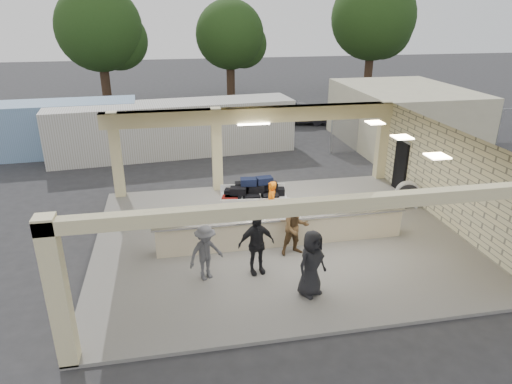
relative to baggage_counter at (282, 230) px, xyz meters
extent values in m
plane|color=#28282B|center=(0.00, 0.50, -0.59)|extent=(120.00, 120.00, 0.00)
cube|color=slate|center=(0.00, 0.50, -0.54)|extent=(12.00, 10.00, 0.10)
cube|color=beige|center=(0.00, 0.50, 2.91)|extent=(12.00, 10.00, 0.02)
cube|color=beige|center=(6.00, 0.50, 1.16)|extent=(0.02, 10.00, 3.50)
cube|color=black|center=(5.94, 3.70, 0.56)|extent=(0.10, 0.95, 2.10)
cube|color=beige|center=(0.00, 5.25, 2.61)|extent=(12.00, 0.50, 0.60)
cube|color=beige|center=(0.00, -4.35, 2.76)|extent=(12.00, 0.30, 0.30)
cube|color=beige|center=(-5.50, 5.25, 1.21)|extent=(0.40, 0.40, 3.50)
cube|color=beige|center=(-1.50, 5.25, 1.21)|extent=(0.40, 0.40, 3.50)
cube|color=beige|center=(5.80, 5.30, 1.21)|extent=(0.40, 0.40, 3.50)
cube|color=beige|center=(-5.80, -4.30, 1.21)|extent=(0.40, 0.40, 3.50)
cube|color=white|center=(0.00, 5.00, 2.29)|extent=(1.30, 0.12, 0.06)
cube|color=#FFEABF|center=(3.80, 2.00, 2.88)|extent=(0.55, 0.55, 0.04)
cube|color=#FFEABF|center=(3.80, 0.00, 2.88)|extent=(0.55, 0.55, 0.04)
cube|color=#FFEABF|center=(3.80, -2.00, 2.88)|extent=(0.55, 0.55, 0.04)
cube|color=beige|center=(0.00, 0.00, -0.04)|extent=(8.00, 0.50, 0.90)
cube|color=#B7B7BC|center=(0.00, 0.00, 0.46)|extent=(8.20, 0.58, 0.06)
cube|color=silver|center=(-0.48, 2.39, 0.10)|extent=(2.60, 1.74, 0.12)
cylinder|color=black|center=(-1.52, 1.96, -0.29)|extent=(0.16, 0.40, 0.39)
cylinder|color=black|center=(-1.39, 3.03, -0.29)|extent=(0.16, 0.40, 0.39)
cylinder|color=black|center=(0.43, 1.74, -0.29)|extent=(0.16, 0.40, 0.39)
cylinder|color=black|center=(0.55, 2.81, -0.29)|extent=(0.16, 0.40, 0.39)
cube|color=silver|center=(-0.40, 3.11, 0.30)|extent=(2.43, 0.33, 0.29)
cube|color=silver|center=(-0.57, 1.66, 0.30)|extent=(2.43, 0.33, 0.29)
cube|color=black|center=(-1.29, 2.18, 0.29)|extent=(0.61, 0.43, 0.25)
cube|color=black|center=(-0.61, 2.11, 0.29)|extent=(0.61, 0.43, 0.25)
cube|color=black|center=(0.07, 2.03, 0.29)|extent=(0.61, 0.43, 0.25)
cube|color=black|center=(-1.23, 2.77, 0.29)|extent=(0.61, 0.43, 0.25)
cube|color=black|center=(-0.55, 2.69, 0.29)|extent=(0.61, 0.43, 0.25)
cube|color=black|center=(0.13, 2.61, 0.29)|extent=(0.61, 0.43, 0.25)
cube|color=black|center=(-1.09, 2.26, 0.55)|extent=(0.61, 0.43, 0.25)
cube|color=black|center=(-0.39, 2.37, 0.55)|extent=(0.61, 0.43, 0.25)
cube|color=black|center=(0.12, 2.51, 0.55)|extent=(0.61, 0.43, 0.25)
cube|color=black|center=(-0.84, 2.72, 0.55)|extent=(0.61, 0.43, 0.25)
cube|color=black|center=(-0.68, 2.41, 0.81)|extent=(0.61, 0.43, 0.25)
cube|color=black|center=(-0.08, 2.44, 0.81)|extent=(0.61, 0.43, 0.25)
cube|color=#590F0C|center=(-1.40, 2.10, 0.29)|extent=(0.61, 0.43, 0.25)
cube|color=black|center=(0.42, 2.58, 0.29)|extent=(0.61, 0.43, 0.25)
cylinder|color=silver|center=(5.42, 1.97, 0.07)|extent=(0.97, 0.60, 0.92)
cylinder|color=black|center=(5.42, 1.97, 0.07)|extent=(0.89, 0.61, 0.82)
cube|color=silver|center=(5.12, 1.97, -0.33)|extent=(0.06, 0.51, 0.31)
cube|color=silver|center=(5.73, 1.97, -0.33)|extent=(0.06, 0.51, 0.31)
imported|color=orange|center=(-0.06, 1.37, 0.33)|extent=(0.33, 0.60, 1.64)
imported|color=brown|center=(0.23, -0.72, 0.41)|extent=(0.91, 0.50, 1.79)
imported|color=black|center=(-1.15, -1.56, 0.43)|extent=(1.12, 0.55, 1.83)
imported|color=#4A4A4F|center=(-2.59, -1.60, 0.33)|extent=(1.11, 0.80, 1.63)
imported|color=black|center=(0.07, -2.87, 0.44)|extent=(0.97, 0.77, 1.85)
imported|color=white|center=(9.73, 14.39, 0.19)|extent=(5.45, 2.62, 1.55)
imported|color=white|center=(11.50, 13.15, 0.08)|extent=(4.49, 2.60, 1.34)
imported|color=black|center=(5.09, 16.35, 0.13)|extent=(4.54, 2.36, 1.44)
cube|color=silver|center=(-3.14, 11.03, 0.77)|extent=(12.74, 3.69, 2.72)
cube|color=#7C97C6|center=(-10.34, 12.12, 0.78)|extent=(10.64, 3.03, 2.74)
cylinder|color=gray|center=(5.00, 9.50, 0.41)|extent=(0.06, 0.06, 2.00)
cylinder|color=gray|center=(7.00, 9.50, 0.41)|extent=(0.06, 0.06, 2.00)
cylinder|color=gray|center=(9.00, 9.50, 0.41)|extent=(0.06, 0.06, 2.00)
cylinder|color=gray|center=(11.00, 9.50, 0.41)|extent=(0.06, 0.06, 2.00)
cylinder|color=gray|center=(13.00, 9.50, 0.41)|extent=(0.06, 0.06, 2.00)
cylinder|color=gray|center=(15.00, 9.50, 0.41)|extent=(0.06, 0.06, 2.00)
cube|color=gray|center=(11.00, 9.50, 0.41)|extent=(12.00, 0.02, 2.00)
cylinder|color=gray|center=(11.00, 9.50, 1.41)|extent=(12.00, 0.05, 0.05)
cylinder|color=#382619|center=(-8.00, 24.50, 1.66)|extent=(0.70, 0.70, 4.50)
sphere|color=#193110|center=(-8.00, 24.50, 5.26)|extent=(6.30, 6.30, 6.30)
sphere|color=#193110|center=(-6.80, 25.10, 4.36)|extent=(4.50, 4.50, 4.50)
cylinder|color=#382619|center=(2.00, 26.50, 1.41)|extent=(0.70, 0.70, 4.00)
sphere|color=#193110|center=(2.00, 26.50, 4.61)|extent=(5.60, 5.60, 5.60)
sphere|color=#193110|center=(3.20, 27.10, 3.81)|extent=(4.00, 4.00, 4.00)
cylinder|color=#382619|center=(14.00, 25.50, 1.91)|extent=(0.70, 0.70, 5.00)
sphere|color=#193110|center=(14.00, 25.50, 5.91)|extent=(7.00, 7.00, 7.00)
sphere|color=#193110|center=(15.20, 26.10, 4.91)|extent=(5.00, 5.00, 5.00)
cube|color=beige|center=(9.50, 10.50, 1.01)|extent=(6.00, 8.00, 3.20)
camera|label=1|loc=(-3.29, -12.76, 6.63)|focal=32.00mm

